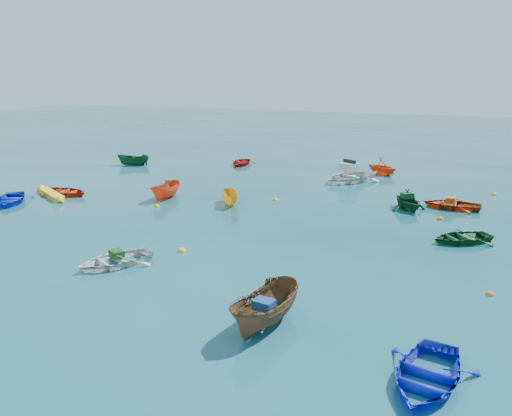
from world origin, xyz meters
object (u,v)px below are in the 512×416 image
at_px(dinghy_blue_sw, 11,203).
at_px(motorboat_white, 349,181).
at_px(kayak_yellow, 52,197).
at_px(dinghy_white_near, 115,265).
at_px(dinghy_blue_se, 425,383).

bearing_deg(dinghy_blue_sw, motorboat_white, 2.09).
height_order(kayak_yellow, motorboat_white, motorboat_white).
distance_m(dinghy_blue_sw, dinghy_white_near, 13.93).
distance_m(dinghy_blue_se, motorboat_white, 25.15).
height_order(dinghy_white_near, kayak_yellow, dinghy_white_near).
distance_m(dinghy_blue_sw, motorboat_white, 23.21).
bearing_deg(dinghy_white_near, dinghy_blue_sw, -177.07).
bearing_deg(motorboat_white, dinghy_white_near, -75.66).
relative_size(dinghy_blue_sw, dinghy_blue_se, 0.99).
bearing_deg(motorboat_white, dinghy_blue_se, -43.45).
relative_size(dinghy_blue_sw, motorboat_white, 0.74).
relative_size(dinghy_white_near, dinghy_blue_se, 0.94).
bearing_deg(motorboat_white, dinghy_blue_sw, -111.92).
height_order(dinghy_blue_sw, motorboat_white, motorboat_white).
relative_size(kayak_yellow, motorboat_white, 0.91).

